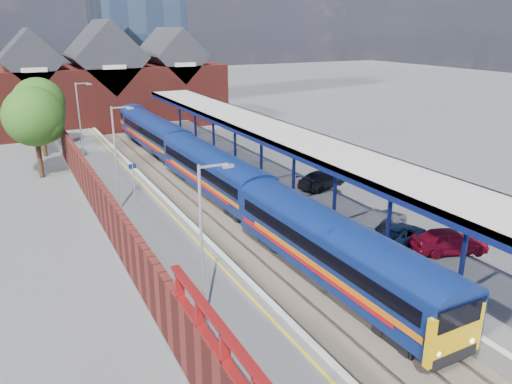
# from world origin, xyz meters

# --- Properties ---
(ground) EXTENTS (240.00, 240.00, 0.00)m
(ground) POSITION_xyz_m (0.00, 30.00, 0.00)
(ground) COLOR #5B5B5E
(ground) RESTS_ON ground
(ballast_bed) EXTENTS (6.00, 76.00, 0.06)m
(ballast_bed) POSITION_xyz_m (0.00, 20.00, 0.03)
(ballast_bed) COLOR #473D33
(ballast_bed) RESTS_ON ground
(rails) EXTENTS (4.51, 76.00, 0.14)m
(rails) POSITION_xyz_m (0.00, 20.00, 0.12)
(rails) COLOR slate
(rails) RESTS_ON ground
(left_platform) EXTENTS (5.00, 76.00, 1.00)m
(left_platform) POSITION_xyz_m (-5.50, 20.00, 0.50)
(left_platform) COLOR #565659
(left_platform) RESTS_ON ground
(right_platform) EXTENTS (6.00, 76.00, 1.00)m
(right_platform) POSITION_xyz_m (6.00, 20.00, 0.50)
(right_platform) COLOR #565659
(right_platform) RESTS_ON ground
(coping_left) EXTENTS (0.30, 76.00, 0.05)m
(coping_left) POSITION_xyz_m (-3.15, 20.00, 1.02)
(coping_left) COLOR silver
(coping_left) RESTS_ON left_platform
(coping_right) EXTENTS (0.30, 76.00, 0.05)m
(coping_right) POSITION_xyz_m (3.15, 20.00, 1.02)
(coping_right) COLOR silver
(coping_right) RESTS_ON right_platform
(yellow_line) EXTENTS (0.14, 76.00, 0.01)m
(yellow_line) POSITION_xyz_m (-3.75, 20.00, 1.01)
(yellow_line) COLOR yellow
(yellow_line) RESTS_ON left_platform
(train) EXTENTS (3.17, 65.96, 3.45)m
(train) POSITION_xyz_m (1.49, 32.81, 2.12)
(train) COLOR navy
(train) RESTS_ON ground
(canopy) EXTENTS (4.50, 52.00, 4.48)m
(canopy) POSITION_xyz_m (5.48, 21.95, 5.25)
(canopy) COLOR #0E1852
(canopy) RESTS_ON right_platform
(lamp_post_b) EXTENTS (1.48, 0.18, 7.00)m
(lamp_post_b) POSITION_xyz_m (-6.36, 6.00, 4.99)
(lamp_post_b) COLOR #A5A8AA
(lamp_post_b) RESTS_ON left_platform
(lamp_post_c) EXTENTS (1.48, 0.18, 7.00)m
(lamp_post_c) POSITION_xyz_m (-6.36, 22.00, 4.99)
(lamp_post_c) COLOR #A5A8AA
(lamp_post_c) RESTS_ON left_platform
(lamp_post_d) EXTENTS (1.48, 0.18, 7.00)m
(lamp_post_d) POSITION_xyz_m (-6.36, 38.00, 4.99)
(lamp_post_d) COLOR #A5A8AA
(lamp_post_d) RESTS_ON left_platform
(platform_sign) EXTENTS (0.55, 0.08, 2.50)m
(platform_sign) POSITION_xyz_m (-5.00, 24.00, 2.69)
(platform_sign) COLOR #A5A8AA
(platform_sign) RESTS_ON left_platform
(brick_wall) EXTENTS (0.35, 50.00, 3.86)m
(brick_wall) POSITION_xyz_m (-8.10, 13.54, 2.45)
(brick_wall) COLOR maroon
(brick_wall) RESTS_ON left_platform
(station_building) EXTENTS (30.00, 12.12, 13.78)m
(station_building) POSITION_xyz_m (0.00, 58.00, 5.45)
(station_building) COLOR maroon
(station_building) RESTS_ON ground
(tree_near) EXTENTS (5.20, 5.20, 8.10)m
(tree_near) POSITION_xyz_m (-10.35, 35.91, 5.35)
(tree_near) COLOR #382314
(tree_near) RESTS_ON ground
(tree_far) EXTENTS (5.20, 5.20, 8.10)m
(tree_far) POSITION_xyz_m (-9.35, 43.91, 5.35)
(tree_far) COLOR #382314
(tree_far) RESTS_ON ground
(parked_car_red) EXTENTS (4.46, 2.96, 1.41)m
(parked_car_red) POSITION_xyz_m (8.22, 6.57, 1.71)
(parked_car_red) COLOR maroon
(parked_car_red) RESTS_ON right_platform
(parked_car_silver) EXTENTS (3.94, 2.36, 1.23)m
(parked_car_silver) POSITION_xyz_m (7.04, 10.77, 1.61)
(parked_car_silver) COLOR #98999D
(parked_car_silver) RESTS_ON right_platform
(parked_car_dark) EXTENTS (4.85, 3.22, 1.30)m
(parked_car_dark) POSITION_xyz_m (8.50, 19.56, 1.65)
(parked_car_dark) COLOR black
(parked_car_dark) RESTS_ON right_platform
(parked_car_blue) EXTENTS (4.18, 2.93, 1.06)m
(parked_car_blue) POSITION_xyz_m (6.75, 8.73, 1.53)
(parked_car_blue) COLOR navy
(parked_car_blue) RESTS_ON right_platform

